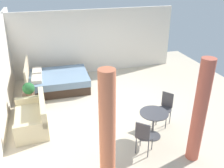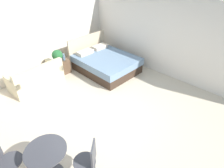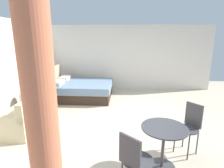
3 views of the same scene
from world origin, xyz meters
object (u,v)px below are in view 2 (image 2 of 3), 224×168
at_px(nightstand, 61,67).
at_px(cafe_chair_near_window, 89,159).
at_px(bed, 105,63).
at_px(potted_plant, 57,56).
at_px(balcony_table, 48,158).
at_px(vase, 63,57).
at_px(cafe_chair_near_couch, 3,159).
at_px(couch, 37,79).

distance_m(nightstand, cafe_chair_near_window, 4.08).
height_order(bed, cafe_chair_near_window, bed).
xyz_separation_m(potted_plant, cafe_chair_near_window, (-1.74, -3.58, -0.18)).
bearing_deg(balcony_table, nightstand, 52.94).
xyz_separation_m(vase, cafe_chair_near_window, (-1.96, -3.58, -0.06)).
xyz_separation_m(potted_plant, vase, (0.22, 0.00, -0.13)).
bearing_deg(potted_plant, cafe_chair_near_window, -115.99).
relative_size(nightstand, cafe_chair_near_couch, 0.61).
distance_m(vase, balcony_table, 3.86).
xyz_separation_m(couch, cafe_chair_near_couch, (-1.86, -2.44, 0.27)).
xyz_separation_m(nightstand, potted_plant, (-0.10, -0.05, 0.49)).
bearing_deg(nightstand, cafe_chair_near_window, -116.97).
bearing_deg(couch, cafe_chair_near_window, -103.74).
xyz_separation_m(bed, cafe_chair_near_window, (-3.07, -2.69, 0.26)).
bearing_deg(vase, potted_plant, -179.41).
height_order(potted_plant, cafe_chair_near_couch, potted_plant).
xyz_separation_m(balcony_table, cafe_chair_near_couch, (-0.54, 0.50, 0.04)).
xyz_separation_m(nightstand, balcony_table, (-2.30, -3.05, 0.25)).
xyz_separation_m(bed, vase, (-1.11, 0.89, 0.32)).
bearing_deg(cafe_chair_near_window, vase, 61.25).
distance_m(potted_plant, cafe_chair_near_window, 3.99).
bearing_deg(balcony_table, vase, 51.12).
bearing_deg(bed, vase, 141.08).
bearing_deg(vase, couch, -176.54).
xyz_separation_m(couch, balcony_table, (-1.32, -2.94, 0.23)).
xyz_separation_m(bed, nightstand, (-1.23, 0.94, -0.05)).
xyz_separation_m(balcony_table, cafe_chair_near_window, (0.46, -0.58, 0.06)).
distance_m(couch, vase, 1.16).
relative_size(couch, nightstand, 2.90).
xyz_separation_m(bed, cafe_chair_near_couch, (-4.07, -1.61, 0.25)).
bearing_deg(nightstand, balcony_table, -127.06).
height_order(couch, potted_plant, potted_plant).
xyz_separation_m(nightstand, cafe_chair_near_couch, (-2.84, -2.55, 0.29)).
height_order(vase, cafe_chair_near_window, cafe_chair_near_window).
bearing_deg(potted_plant, balcony_table, -126.27).
relative_size(couch, balcony_table, 2.20).
height_order(bed, vase, bed).
bearing_deg(potted_plant, vase, 0.59).
height_order(bed, cafe_chair_near_couch, bed).
distance_m(balcony_table, cafe_chair_near_couch, 0.74).
height_order(couch, vase, couch).
bearing_deg(balcony_table, bed, 30.90).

